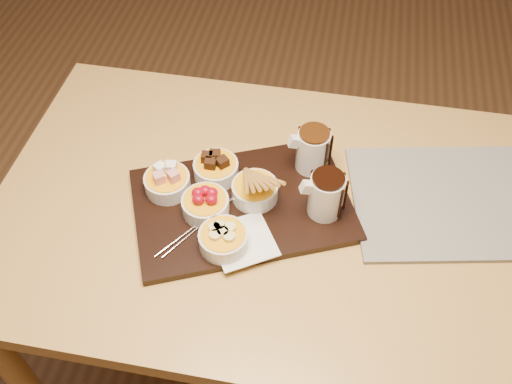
% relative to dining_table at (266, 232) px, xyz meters
% --- Properties ---
extents(ground, '(5.00, 5.00, 0.00)m').
position_rel_dining_table_xyz_m(ground, '(0.00, 0.00, -0.65)').
color(ground, brown).
rests_on(ground, ground).
extents(dining_table, '(1.20, 0.80, 0.75)m').
position_rel_dining_table_xyz_m(dining_table, '(0.00, 0.00, 0.00)').
color(dining_table, '#BC9146').
rests_on(dining_table, ground).
extents(serving_board, '(0.54, 0.46, 0.02)m').
position_rel_dining_table_xyz_m(serving_board, '(-0.05, -0.02, 0.11)').
color(serving_board, black).
rests_on(serving_board, dining_table).
extents(napkin, '(0.17, 0.17, 0.00)m').
position_rel_dining_table_xyz_m(napkin, '(-0.03, -0.12, 0.12)').
color(napkin, white).
rests_on(napkin, serving_board).
extents(bowl_marshmallows, '(0.10, 0.10, 0.04)m').
position_rel_dining_table_xyz_m(bowl_marshmallows, '(-0.22, -0.01, 0.14)').
color(bowl_marshmallows, silver).
rests_on(bowl_marshmallows, serving_board).
extents(bowl_cake, '(0.10, 0.10, 0.04)m').
position_rel_dining_table_xyz_m(bowl_cake, '(-0.12, 0.05, 0.14)').
color(bowl_cake, silver).
rests_on(bowl_cake, serving_board).
extents(bowl_strawberries, '(0.10, 0.10, 0.04)m').
position_rel_dining_table_xyz_m(bowl_strawberries, '(-0.12, -0.05, 0.14)').
color(bowl_strawberries, silver).
rests_on(bowl_strawberries, serving_board).
extents(bowl_biscotti, '(0.10, 0.10, 0.04)m').
position_rel_dining_table_xyz_m(bowl_biscotti, '(-0.03, 0.01, 0.14)').
color(bowl_biscotti, silver).
rests_on(bowl_biscotti, serving_board).
extents(bowl_bananas, '(0.10, 0.10, 0.04)m').
position_rel_dining_table_xyz_m(bowl_bananas, '(-0.07, -0.13, 0.14)').
color(bowl_bananas, silver).
rests_on(bowl_bananas, serving_board).
extents(pitcher_dark_chocolate, '(0.10, 0.10, 0.10)m').
position_rel_dining_table_xyz_m(pitcher_dark_chocolate, '(0.12, -0.00, 0.17)').
color(pitcher_dark_chocolate, silver).
rests_on(pitcher_dark_chocolate, serving_board).
extents(pitcher_milk_chocolate, '(0.10, 0.10, 0.10)m').
position_rel_dining_table_xyz_m(pitcher_milk_chocolate, '(0.08, 0.12, 0.17)').
color(pitcher_milk_chocolate, silver).
rests_on(pitcher_milk_chocolate, serving_board).
extents(fondue_skewers, '(0.23, 0.17, 0.01)m').
position_rel_dining_table_xyz_m(fondue_skewers, '(-0.12, -0.08, 0.12)').
color(fondue_skewers, silver).
rests_on(fondue_skewers, serving_board).
extents(newspaper, '(0.45, 0.39, 0.01)m').
position_rel_dining_table_xyz_m(newspaper, '(0.38, 0.08, 0.10)').
color(newspaper, beige).
rests_on(newspaper, dining_table).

